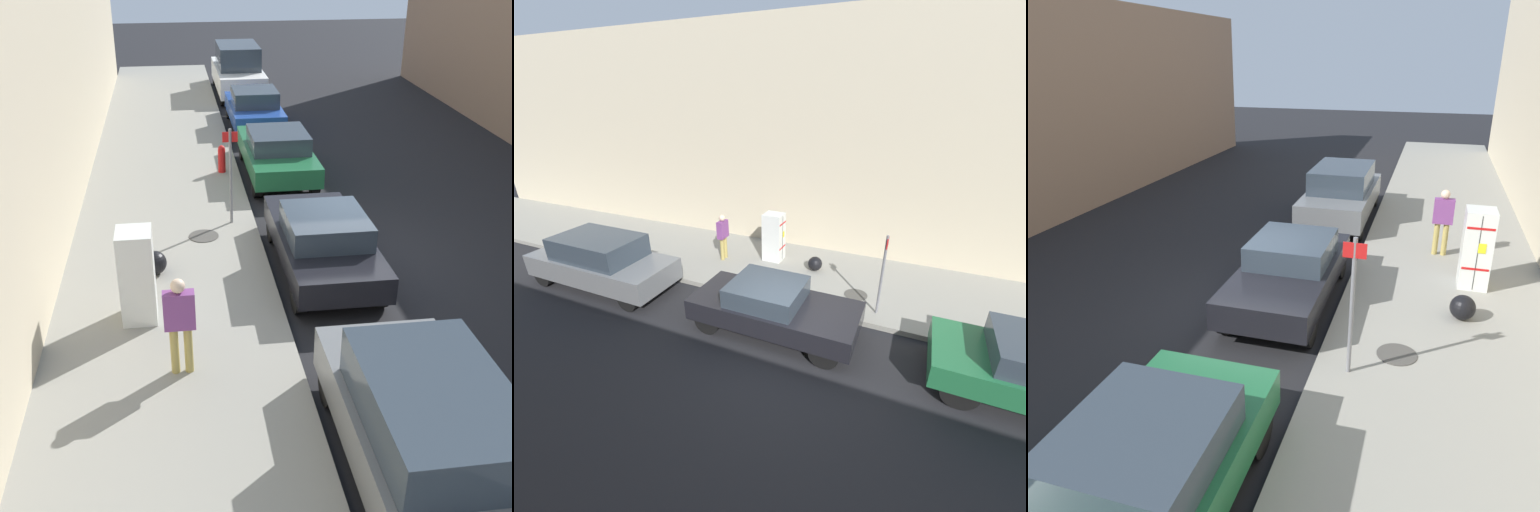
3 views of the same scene
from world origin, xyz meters
The scene contains 13 objects.
ground_plane centered at (0.00, 0.00, 0.00)m, with size 80.00×80.00×0.00m, color black.
sidewalk_slab centered at (-4.16, 0.00, 0.08)m, with size 4.36×44.00×0.16m, color gray.
discarded_refrigerator centered at (-4.68, -2.22, 1.05)m, with size 0.63×0.70×1.78m.
manhole_cover centered at (-3.30, 1.14, 0.16)m, with size 0.70×0.70×0.02m, color #47443F.
street_sign_post centered at (-2.57, 1.86, 1.48)m, with size 0.36×0.07×2.35m.
fire_hydrant centered at (-2.49, 5.51, 0.57)m, with size 0.22×0.22×0.81m.
trash_bag centered at (-4.42, -0.53, 0.41)m, with size 0.50×0.50×0.50m, color black.
pedestrian_walking_far centered at (-3.96, -3.95, 1.16)m, with size 0.50×0.23×1.73m.
parked_suv_gray centered at (-0.87, -6.68, 0.89)m, with size 1.96×4.83×1.73m.
parked_sedan_dark centered at (-0.87, -0.61, 0.73)m, with size 1.86×4.36×1.41m.
parked_sedan_green centered at (-0.87, 5.37, 0.75)m, with size 1.86×4.45×1.42m.
parked_hatchback_blue centered at (-0.87, 10.47, 0.75)m, with size 1.79×4.04×1.46m.
parked_van_white centered at (-0.87, 15.92, 1.05)m, with size 1.95×5.16×2.13m.
Camera 1 is at (-3.91, -12.51, 6.67)m, focal length 45.00 mm.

